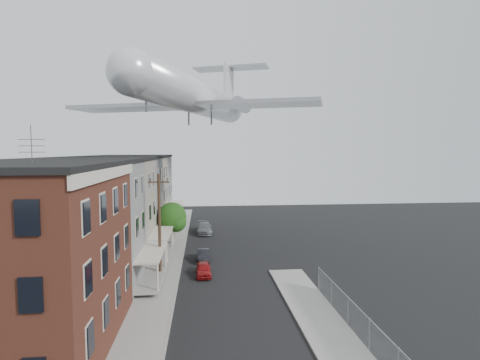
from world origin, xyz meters
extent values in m
cube|color=gray|center=(-5.50, 24.00, 0.06)|extent=(3.00, 62.00, 0.12)
cube|color=gray|center=(5.50, 6.00, 0.06)|extent=(3.00, 26.00, 0.12)
cube|color=gray|center=(-4.05, 24.00, 0.07)|extent=(0.15, 62.00, 0.14)
cube|color=gray|center=(4.05, 6.00, 0.07)|extent=(0.15, 26.00, 0.14)
cube|color=#351A11|center=(-12.00, 7.00, 5.00)|extent=(10.00, 12.00, 10.00)
cube|color=black|center=(-12.00, 7.00, 10.15)|extent=(10.30, 12.30, 0.30)
cube|color=beige|center=(-6.92, 7.00, 9.70)|extent=(0.16, 12.20, 0.60)
cylinder|color=#515156|center=(-10.00, 5.00, 11.15)|extent=(0.04, 0.04, 2.00)
cube|color=slate|center=(-12.00, 16.50, 5.00)|extent=(10.00, 7.00, 10.00)
cube|color=black|center=(-12.00, 16.50, 10.15)|extent=(10.25, 7.00, 0.30)
cube|color=gray|center=(-6.10, 16.50, 0.55)|extent=(1.80, 6.40, 0.25)
cube|color=beige|center=(-6.10, 16.50, 2.75)|extent=(1.90, 6.50, 0.15)
cube|color=#6D6456|center=(-12.00, 23.50, 5.00)|extent=(10.00, 7.00, 10.00)
cube|color=black|center=(-12.00, 23.50, 10.15)|extent=(10.25, 7.00, 0.30)
cube|color=gray|center=(-6.10, 23.50, 0.55)|extent=(1.80, 6.40, 0.25)
cube|color=beige|center=(-6.10, 23.50, 2.75)|extent=(1.90, 6.50, 0.15)
cube|color=slate|center=(-12.00, 30.50, 5.00)|extent=(10.00, 7.00, 10.00)
cube|color=black|center=(-12.00, 30.50, 10.15)|extent=(10.25, 7.00, 0.30)
cube|color=gray|center=(-6.10, 30.50, 0.55)|extent=(1.80, 6.40, 0.25)
cube|color=beige|center=(-6.10, 30.50, 2.75)|extent=(1.90, 6.50, 0.15)
cube|color=#6D6456|center=(-12.00, 37.50, 5.00)|extent=(10.00, 7.00, 10.00)
cube|color=black|center=(-12.00, 37.50, 10.15)|extent=(10.25, 7.00, 0.30)
cube|color=gray|center=(-6.10, 37.50, 0.55)|extent=(1.80, 6.40, 0.25)
cube|color=beige|center=(-6.10, 37.50, 2.75)|extent=(1.90, 6.50, 0.15)
cube|color=slate|center=(-12.00, 44.50, 5.00)|extent=(10.00, 7.00, 10.00)
cube|color=black|center=(-12.00, 44.50, 10.15)|extent=(10.25, 7.00, 0.30)
cube|color=gray|center=(-6.10, 44.50, 0.55)|extent=(1.80, 6.40, 0.25)
cube|color=beige|center=(-6.10, 44.50, 2.75)|extent=(1.90, 6.50, 0.15)
cylinder|color=gray|center=(7.00, 5.00, 0.95)|extent=(0.06, 0.06, 1.90)
cylinder|color=gray|center=(7.00, 8.00, 0.95)|extent=(0.06, 0.06, 1.90)
cylinder|color=gray|center=(7.00, 11.00, 0.95)|extent=(0.06, 0.06, 1.90)
cylinder|color=gray|center=(7.00, 14.00, 0.95)|extent=(0.06, 0.06, 1.90)
cube|color=gray|center=(7.00, 5.00, 1.85)|extent=(0.04, 18.00, 0.04)
cube|color=gray|center=(7.00, 5.00, 0.95)|extent=(0.02, 18.00, 1.80)
cylinder|color=black|center=(-5.60, 18.00, 4.50)|extent=(0.26, 0.26, 9.00)
cube|color=black|center=(-5.60, 18.00, 8.30)|extent=(1.80, 0.12, 0.12)
cylinder|color=black|center=(-6.30, 18.00, 8.50)|extent=(0.08, 0.08, 0.25)
cylinder|color=black|center=(-4.90, 18.00, 8.50)|extent=(0.08, 0.08, 0.25)
cylinder|color=black|center=(-5.40, 28.00, 1.20)|extent=(0.24, 0.24, 2.40)
sphere|color=#1B3D10|center=(-5.40, 28.00, 3.60)|extent=(3.20, 3.20, 3.20)
sphere|color=#1B3D10|center=(-4.90, 27.70, 3.04)|extent=(2.24, 2.24, 2.24)
imported|color=maroon|center=(-1.92, 18.48, 0.56)|extent=(1.40, 3.30, 1.11)
imported|color=black|center=(-1.93, 22.98, 0.54)|extent=(1.17, 3.30, 1.08)
imported|color=slate|center=(-1.80, 35.44, 0.69)|extent=(2.05, 4.80, 1.38)
cylinder|color=silver|center=(-2.60, 28.70, 16.84)|extent=(12.81, 27.10, 3.67)
sphere|color=silver|center=(-7.28, 15.78, 16.84)|extent=(3.67, 3.67, 3.67)
cone|color=silver|center=(2.09, 41.62, 16.84)|extent=(4.62, 4.48, 3.67)
cube|color=#939399|center=(-3.18, 27.08, 15.70)|extent=(27.49, 13.89, 0.40)
cylinder|color=#939399|center=(-1.86, 38.79, 17.07)|extent=(3.28, 4.93, 1.83)
cylinder|color=#939399|center=(3.31, 36.92, 17.07)|extent=(3.28, 4.93, 1.83)
cube|color=silver|center=(1.89, 41.09, 20.05)|extent=(1.75, 4.19, 6.41)
cube|color=#939399|center=(2.28, 42.16, 23.03)|extent=(11.25, 6.51, 0.29)
cylinder|color=#515156|center=(-6.50, 17.93, 14.78)|extent=(0.18, 0.18, 1.37)
camera|label=1|loc=(-1.89, -13.70, 10.91)|focal=28.00mm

